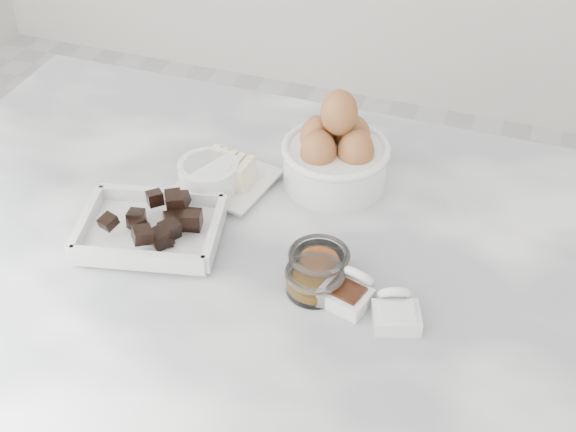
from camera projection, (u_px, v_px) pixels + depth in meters
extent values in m
cube|color=white|center=(268.00, 258.00, 1.15)|extent=(1.20, 0.80, 0.04)
cube|color=white|center=(151.00, 235.00, 1.15)|extent=(0.21, 0.18, 0.01)
cube|color=white|center=(229.00, 183.00, 1.25)|extent=(0.13, 0.13, 0.01)
cube|color=white|center=(228.00, 180.00, 1.25)|extent=(0.15, 0.15, 0.00)
cylinder|color=white|center=(209.00, 179.00, 1.22)|extent=(0.09, 0.09, 0.06)
cylinder|color=white|center=(208.00, 167.00, 1.21)|extent=(0.08, 0.08, 0.01)
cylinder|color=white|center=(335.00, 165.00, 1.24)|extent=(0.16, 0.16, 0.06)
torus|color=white|center=(336.00, 149.00, 1.23)|extent=(0.17, 0.17, 0.01)
ellipsoid|color=#9C6232|center=(359.00, 147.00, 1.22)|extent=(0.06, 0.06, 0.07)
ellipsoid|color=#9C6232|center=(314.00, 142.00, 1.23)|extent=(0.06, 0.06, 0.07)
ellipsoid|color=#9C6232|center=(345.00, 133.00, 1.24)|extent=(0.06, 0.06, 0.07)
ellipsoid|color=#9C6232|center=(326.00, 156.00, 1.20)|extent=(0.06, 0.06, 0.07)
ellipsoid|color=#9C6232|center=(339.00, 113.00, 1.19)|extent=(0.06, 0.06, 0.07)
cylinder|color=white|center=(315.00, 281.00, 1.07)|extent=(0.08, 0.08, 0.03)
torus|color=white|center=(315.00, 273.00, 1.06)|extent=(0.08, 0.08, 0.01)
cylinder|color=orange|center=(315.00, 284.00, 1.07)|extent=(0.06, 0.06, 0.01)
cylinder|color=white|center=(319.00, 264.00, 1.09)|extent=(0.08, 0.08, 0.03)
torus|color=white|center=(319.00, 255.00, 1.08)|extent=(0.09, 0.09, 0.01)
ellipsoid|color=orange|center=(319.00, 263.00, 1.09)|extent=(0.05, 0.05, 0.02)
cube|color=white|center=(346.00, 297.00, 1.05)|extent=(0.07, 0.06, 0.02)
cube|color=black|center=(346.00, 290.00, 1.04)|extent=(0.05, 0.05, 0.00)
torus|color=white|center=(359.00, 277.00, 1.06)|extent=(0.05, 0.05, 0.04)
cube|color=white|center=(396.00, 318.00, 1.02)|extent=(0.07, 0.07, 0.02)
cube|color=white|center=(397.00, 311.00, 1.01)|extent=(0.05, 0.05, 0.00)
torus|color=white|center=(394.00, 294.00, 1.04)|extent=(0.05, 0.05, 0.04)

